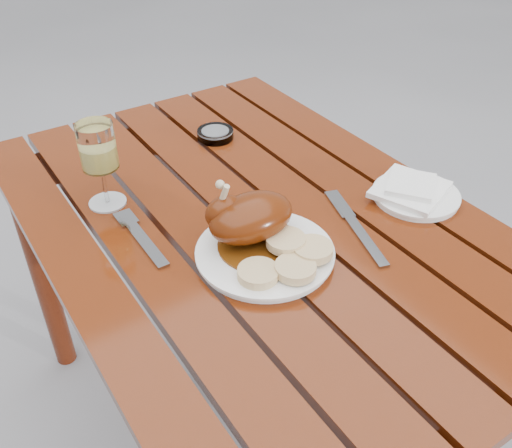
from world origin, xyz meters
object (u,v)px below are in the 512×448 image
Objects in this scene: ashtray at (215,134)px; dinner_plate at (265,254)px; side_plate at (416,195)px; table at (253,342)px; wine_glass at (101,166)px.

dinner_plate is at bearing -109.04° from ashtray.
side_plate is 0.51m from ashtray.
table is at bearing 156.78° from side_plate.
side_plate is (0.32, -0.14, 0.38)m from table.
table is 4.72× the size of dinner_plate.
wine_glass is at bearing 138.64° from table.
dinner_plate is 1.40× the size of side_plate.
wine_glass is at bearing 118.46° from dinner_plate.
table is 6.64× the size of wine_glass.
side_plate is (0.55, -0.34, -0.08)m from wine_glass.
dinner_plate is at bearing -61.54° from wine_glass.
ashtray is (0.10, 0.33, 0.39)m from table.
wine_glass is 0.65m from side_plate.
wine_glass reaches higher than dinner_plate.
table is at bearing -107.29° from ashtray.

